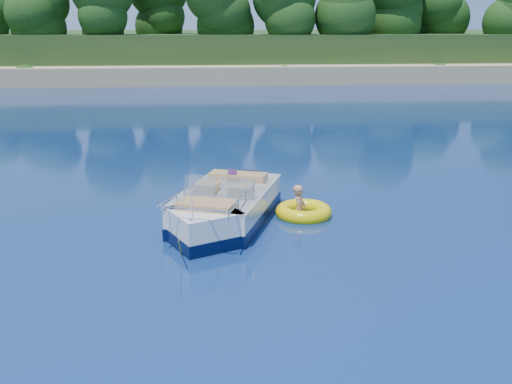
# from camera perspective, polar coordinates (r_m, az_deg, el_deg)

# --- Properties ---
(ground) EXTENTS (160.00, 160.00, 0.00)m
(ground) POSITION_cam_1_polar(r_m,az_deg,el_deg) (14.05, -9.50, -3.84)
(ground) COLOR #091845
(ground) RESTS_ON ground
(shoreline) EXTENTS (170.00, 59.00, 6.00)m
(shoreline) POSITION_cam_1_polar(r_m,az_deg,el_deg) (77.03, -6.25, 13.40)
(shoreline) COLOR tan
(shoreline) RESTS_ON ground
(treeline) EXTENTS (150.00, 7.12, 8.19)m
(treeline) POSITION_cam_1_polar(r_m,az_deg,el_deg) (54.19, -6.69, 17.02)
(treeline) COLOR black
(treeline) RESTS_ON ground
(motorboat) EXTENTS (3.13, 5.33, 1.85)m
(motorboat) POSITION_cam_1_polar(r_m,az_deg,el_deg) (14.19, -3.32, -1.89)
(motorboat) COLOR white
(motorboat) RESTS_ON ground
(tow_tube) EXTENTS (1.76, 1.76, 0.39)m
(tow_tube) POSITION_cam_1_polar(r_m,az_deg,el_deg) (14.96, 4.78, -1.99)
(tow_tube) COLOR yellow
(tow_tube) RESTS_ON ground
(boy) EXTENTS (0.50, 0.80, 1.45)m
(boy) POSITION_cam_1_polar(r_m,az_deg,el_deg) (14.90, 4.34, -2.46)
(boy) COLOR tan
(boy) RESTS_ON ground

